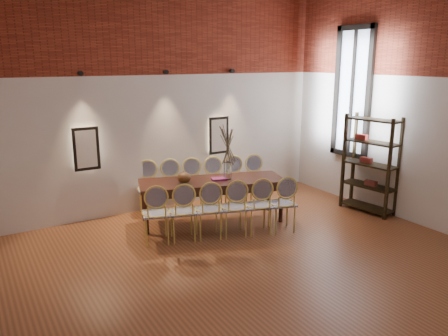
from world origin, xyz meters
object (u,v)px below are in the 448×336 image
chair_near_a (156,213)px  chair_near_e (258,205)px  dining_table (212,201)px  vase (228,171)px  bowl (184,178)px  chair_far_a (149,189)px  shelving_rack (370,164)px  chair_far_b (172,187)px  chair_far_f (257,181)px  book (219,179)px  chair_far_d (215,184)px  chair_near_c (208,209)px  chair_near_b (183,211)px  chair_far_e (236,183)px  chair_near_f (282,203)px  chair_near_d (234,207)px  chair_far_c (194,186)px

chair_near_a → chair_near_e: (1.57, -0.49, 0.00)m
dining_table → chair_near_e: (0.39, -0.83, 0.09)m
vase → bowl: vase is taller
chair_far_a → shelving_rack: (3.54, -1.99, 0.43)m
dining_table → chair_far_b: size_ratio=2.63×
chair_far_f → book: 1.17m
vase → chair_far_d: bearing=78.6°
dining_table → chair_near_c: (-0.40, -0.59, 0.09)m
chair_far_d → chair_near_b: bearing=58.7°
chair_far_d → chair_far_e: 0.41m
chair_near_c → chair_near_e: same height
chair_far_b → shelving_rack: 3.68m
chair_near_e → chair_near_f: 0.41m
chair_near_b → chair_far_d: size_ratio=1.00×
chair_near_f → book: 1.17m
dining_table → bowl: bearing=-174.2°
chair_near_d → vase: 0.81m
chair_far_d → chair_far_e: bearing=-180.0°
dining_table → chair_far_d: 0.71m
chair_far_a → chair_far_c: 0.83m
chair_far_d → bowl: size_ratio=3.92×
chair_near_a → chair_far_b: bearing=73.1°
chair_near_b → book: 1.04m
chair_near_b → shelving_rack: bearing=8.3°
chair_near_c → chair_far_f: (1.59, 0.92, 0.00)m
book → chair_near_a: bearing=-167.3°
chair_near_e → chair_far_c: size_ratio=1.00×
vase → chair_far_c: bearing=108.1°
chair_far_b → chair_far_e: bearing=-180.0°
chair_near_a → chair_near_b: (0.39, -0.12, 0.00)m
chair_far_c → chair_near_f: bearing=132.4°
chair_near_a → vase: vase is taller
chair_far_a → chair_far_d: (1.18, -0.37, 0.00)m
bowl → book: bowl is taller
dining_table → chair_near_f: bearing=-33.3°
chair_near_d → vase: (0.27, 0.63, 0.43)m
chair_far_f → shelving_rack: (1.57, -1.37, 0.43)m
bowl → chair_near_a: bearing=-148.1°
chair_near_a → chair_near_e: bearing=0.0°
chair_near_a → bowl: size_ratio=3.92×
chair_near_b → chair_far_d: bearing=58.7°
chair_near_e → chair_far_e: (0.41, 1.29, 0.00)m
chair_near_c → bowl: size_ratio=3.92×
chair_near_f → chair_near_d: bearing=-180.0°
chair_far_a → chair_far_f: (1.97, -0.62, 0.00)m
chair_near_b → shelving_rack: size_ratio=0.52×
chair_far_b → chair_far_c: same height
dining_table → chair_near_b: bearing=-132.4°
bowl → chair_far_c: bearing=51.1°
chair_near_e → chair_far_a: same height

